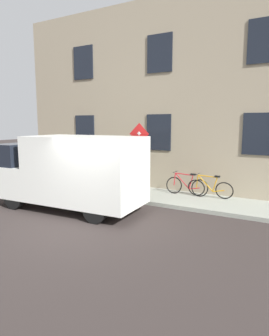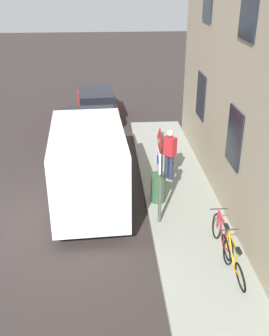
# 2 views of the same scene
# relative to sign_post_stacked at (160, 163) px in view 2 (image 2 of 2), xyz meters

# --- Properties ---
(ground_plane) EXTENTS (80.00, 80.00, 0.00)m
(ground_plane) POSITION_rel_sign_post_stacked_xyz_m (-3.19, 0.14, -1.93)
(ground_plane) COLOR #312A28
(sidewalk_slab) EXTENTS (2.18, 16.22, 0.14)m
(sidewalk_slab) POSITION_rel_sign_post_stacked_xyz_m (0.88, 0.14, -1.86)
(sidewalk_slab) COLOR gray
(sidewalk_slab) RESTS_ON ground_plane
(building_facade) EXTENTS (0.75, 14.22, 7.93)m
(building_facade) POSITION_rel_sign_post_stacked_xyz_m (2.32, 0.14, 2.03)
(building_facade) COLOR gray
(building_facade) RESTS_ON ground_plane
(sign_post_stacked) EXTENTS (0.15, 0.56, 2.67)m
(sign_post_stacked) POSITION_rel_sign_post_stacked_xyz_m (0.00, 0.00, 0.00)
(sign_post_stacked) COLOR #474C47
(sign_post_stacked) RESTS_ON sidewalk_slab
(delivery_van) EXTENTS (2.26, 5.42, 2.50)m
(delivery_van) POSITION_rel_sign_post_stacked_xyz_m (-1.91, 1.62, -0.60)
(delivery_van) COLOR white
(delivery_van) RESTS_ON ground_plane
(parked_hatchback) EXTENTS (2.03, 4.11, 1.38)m
(parked_hatchback) POSITION_rel_sign_post_stacked_xyz_m (-1.76, 9.36, -1.20)
(parked_hatchback) COLOR #A51411
(parked_hatchback) RESTS_ON ground_plane
(bicycle_orange) EXTENTS (0.46, 1.71, 0.89)m
(bicycle_orange) POSITION_rel_sign_post_stacked_xyz_m (1.42, -2.25, -1.42)
(bicycle_orange) COLOR black
(bicycle_orange) RESTS_ON sidewalk_slab
(bicycle_red) EXTENTS (0.46, 1.71, 0.89)m
(bicycle_red) POSITION_rel_sign_post_stacked_xyz_m (1.42, -1.33, -1.42)
(bicycle_red) COLOR black
(bicycle_red) RESTS_ON sidewalk_slab
(pedestrian) EXTENTS (0.47, 0.47, 1.72)m
(pedestrian) POSITION_rel_sign_post_stacked_xyz_m (0.68, 2.59, -0.86)
(pedestrian) COLOR #262B47
(pedestrian) RESTS_ON sidewalk_slab
(litter_bin) EXTENTS (0.44, 0.44, 0.90)m
(litter_bin) POSITION_rel_sign_post_stacked_xyz_m (0.14, 1.12, -1.34)
(litter_bin) COLOR #2D5133
(litter_bin) RESTS_ON sidewalk_slab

